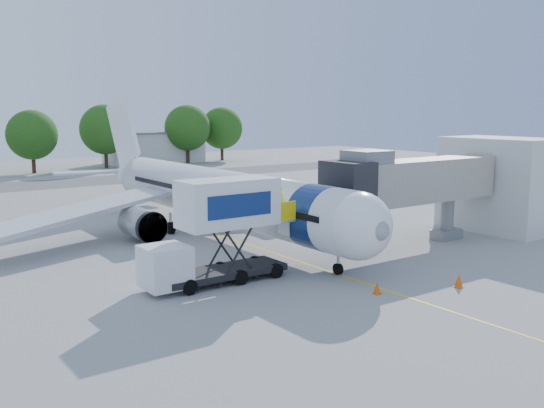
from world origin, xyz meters
TOP-DOWN VIEW (x-y plane):
  - ground at (0.00, 0.00)m, footprint 160.00×160.00m
  - guidance_line at (0.00, 0.00)m, footprint 0.15×70.00m
  - taxiway_strip at (0.00, 42.00)m, footprint 120.00×10.00m
  - aircraft at (0.00, 4.12)m, footprint 34.17×37.73m
  - jet_bridge at (7.99, -7.00)m, footprint 13.90×3.20m
  - terminal_stub at (18.50, -7.00)m, footprint 5.00×8.00m
  - catering_hiloader at (-6.27, -7.00)m, footprint 8.51×2.44m
  - ground_tug at (-0.74, -17.64)m, footprint 4.19×2.98m
  - safety_cone_a at (3.40, -15.01)m, footprint 0.46×0.46m
  - safety_cone_b at (-0.84, -13.34)m, footprint 0.39×0.39m
  - outbuilding_right at (22.00, 62.00)m, footprint 16.40×7.40m
  - tree_d at (0.60, 56.20)m, footprint 7.08×7.08m
  - tree_e at (11.88, 57.75)m, footprint 7.73×7.73m
  - tree_f at (26.45, 58.27)m, footprint 7.71×7.71m
  - tree_g at (34.01, 59.58)m, footprint 7.42×7.42m

SIDE VIEW (x-z plane):
  - ground at x=0.00m, z-range 0.00..0.00m
  - taxiway_strip at x=0.00m, z-range 0.00..0.01m
  - guidance_line at x=0.00m, z-range 0.00..0.01m
  - safety_cone_b at x=-0.84m, z-range -0.01..0.61m
  - safety_cone_a at x=3.40m, z-range -0.02..0.72m
  - ground_tug at x=-0.74m, z-range 0.04..1.55m
  - outbuilding_right at x=22.00m, z-range 0.01..5.31m
  - catering_hiloader at x=-6.27m, z-range 0.01..5.51m
  - aircraft at x=0.00m, z-range -2.73..8.62m
  - terminal_stub at x=18.50m, z-range 0.00..7.00m
  - jet_bridge at x=7.99m, z-range 1.04..7.64m
  - tree_d at x=0.60m, z-range 0.96..9.98m
  - tree_g at x=34.01m, z-range 1.01..10.47m
  - tree_f at x=26.45m, z-range 1.05..10.88m
  - tree_e at x=11.88m, z-range 1.05..10.91m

